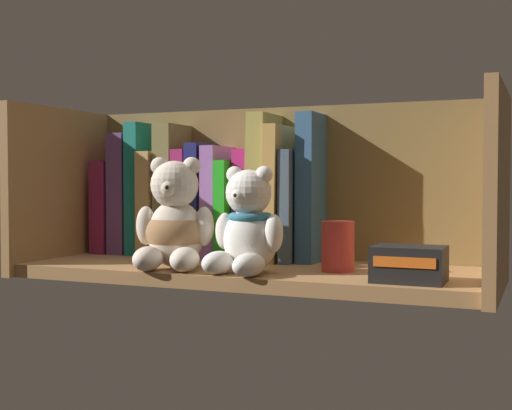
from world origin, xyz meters
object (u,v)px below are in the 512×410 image
at_px(book_3, 160,203).
at_px(book_6, 207,200).
at_px(book_11, 284,193).
at_px(pillar_candle, 338,246).
at_px(book_2, 146,189).
at_px(teddy_bear_larger, 175,224).
at_px(book_1, 130,194).
at_px(teddy_bear_smaller, 247,227).
at_px(book_4, 177,190).
at_px(book_10, 267,187).
at_px(book_7, 222,202).
at_px(book_8, 236,209).
at_px(book_13, 313,188).
at_px(book_0, 114,207).
at_px(small_product_box, 409,264).
at_px(book_9, 250,204).
at_px(book_5, 193,203).
at_px(book_12, 298,206).

distance_m(book_3, book_6, 0.09).
bearing_deg(book_11, pillar_candle, -40.81).
height_order(book_2, teddy_bear_larger, book_2).
relative_size(book_1, teddy_bear_smaller, 1.41).
relative_size(book_4, book_10, 0.95).
height_order(book_7, book_8, book_7).
bearing_deg(book_3, book_8, 0.00).
bearing_deg(teddy_bear_larger, book_10, 63.13).
height_order(book_13, teddy_bear_smaller, book_13).
distance_m(book_11, book_13, 0.05).
xyz_separation_m(book_6, teddy_bear_larger, (0.03, -0.16, -0.03)).
distance_m(book_0, small_product_box, 0.59).
relative_size(book_1, pillar_candle, 2.95).
bearing_deg(book_8, book_9, 0.00).
relative_size(book_6, teddy_bear_smaller, 1.27).
xyz_separation_m(book_6, book_8, (0.05, 0.00, -0.01)).
bearing_deg(teddy_bear_smaller, teddy_bear_larger, 176.88).
bearing_deg(book_4, small_product_box, -21.46).
height_order(book_2, book_8, book_2).
distance_m(book_1, book_13, 0.35).
height_order(book_2, book_3, book_2).
xyz_separation_m(book_1, book_2, (0.03, 0.00, 0.01)).
distance_m(book_6, book_9, 0.08).
height_order(teddy_bear_larger, teddy_bear_smaller, teddy_bear_larger).
relative_size(book_1, book_9, 1.17).
distance_m(book_0, book_13, 0.38).
relative_size(book_9, pillar_candle, 2.52).
xyz_separation_m(book_7, book_10, (0.08, 0.00, 0.03)).
height_order(book_1, book_10, book_10).
distance_m(book_5, book_13, 0.22).
height_order(book_3, small_product_box, book_3).
bearing_deg(book_11, book_6, 180.00).
bearing_deg(book_8, book_3, 180.00).
xyz_separation_m(book_11, book_13, (0.05, 0.00, 0.01)).
bearing_deg(book_6, book_1, 180.00).
relative_size(book_1, book_2, 0.92).
relative_size(book_6, pillar_candle, 2.67).
distance_m(book_9, book_13, 0.11).
height_order(book_3, book_4, book_4).
height_order(book_4, book_12, book_4).
distance_m(book_8, book_12, 0.11).
height_order(book_2, teddy_bear_smaller, book_2).
relative_size(book_7, book_9, 1.03).
xyz_separation_m(book_1, pillar_candle, (0.42, -0.11, -0.07)).
bearing_deg(book_8, book_1, 180.00).
bearing_deg(book_2, book_5, 0.00).
height_order(book_6, book_9, book_6).
bearing_deg(book_12, teddy_bear_smaller, -94.95).
bearing_deg(book_9, teddy_bear_larger, -107.52).
bearing_deg(book_8, book_12, 0.00).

